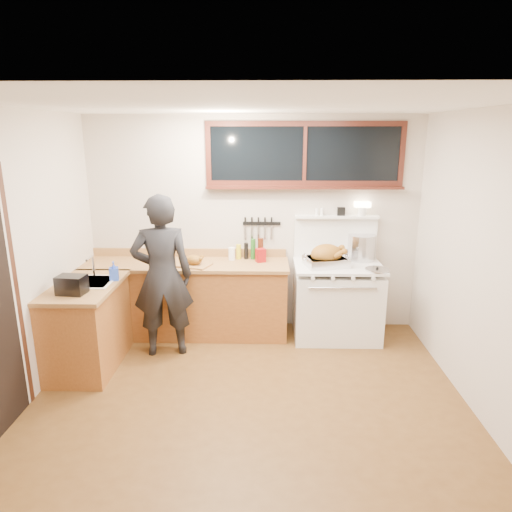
{
  "coord_description": "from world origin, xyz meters",
  "views": [
    {
      "loc": [
        0.15,
        -3.72,
        2.4
      ],
      "look_at": [
        0.05,
        0.85,
        1.15
      ],
      "focal_mm": 32.0,
      "sensor_mm": 36.0,
      "label": 1
    }
  ],
  "objects_px": {
    "cutting_board": "(194,262)",
    "vintage_stove": "(337,299)",
    "man": "(162,276)",
    "roast_turkey": "(327,257)"
  },
  "relations": [
    {
      "from": "cutting_board",
      "to": "vintage_stove",
      "type": "bearing_deg",
      "value": 3.51
    },
    {
      "from": "man",
      "to": "cutting_board",
      "type": "height_order",
      "value": "man"
    },
    {
      "from": "man",
      "to": "roast_turkey",
      "type": "distance_m",
      "value": 1.87
    },
    {
      "from": "vintage_stove",
      "to": "man",
      "type": "relative_size",
      "value": 0.89
    },
    {
      "from": "man",
      "to": "roast_turkey",
      "type": "xyz_separation_m",
      "value": [
        1.82,
        0.42,
        0.11
      ]
    },
    {
      "from": "vintage_stove",
      "to": "roast_turkey",
      "type": "relative_size",
      "value": 2.98
    },
    {
      "from": "man",
      "to": "cutting_board",
      "type": "distance_m",
      "value": 0.48
    },
    {
      "from": "vintage_stove",
      "to": "roast_turkey",
      "type": "distance_m",
      "value": 0.56
    },
    {
      "from": "cutting_board",
      "to": "roast_turkey",
      "type": "bearing_deg",
      "value": 1.84
    },
    {
      "from": "cutting_board",
      "to": "roast_turkey",
      "type": "height_order",
      "value": "roast_turkey"
    }
  ]
}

